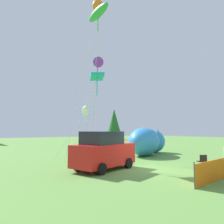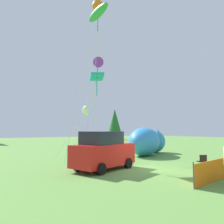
{
  "view_description": "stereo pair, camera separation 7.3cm",
  "coord_description": "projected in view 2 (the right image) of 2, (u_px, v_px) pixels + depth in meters",
  "views": [
    {
      "loc": [
        -9.19,
        -9.92,
        2.35
      ],
      "look_at": [
        0.82,
        4.58,
        3.81
      ],
      "focal_mm": 35.0,
      "sensor_mm": 36.0,
      "label": 1
    },
    {
      "loc": [
        -9.13,
        -9.96,
        2.35
      ],
      "look_at": [
        0.82,
        4.58,
        3.81
      ],
      "focal_mm": 35.0,
      "sensor_mm": 36.0,
      "label": 2
    }
  ],
  "objects": [
    {
      "name": "kite_white_ghost",
      "position": [
        86.0,
        111.0,
        19.24
      ],
      "size": [
        3.53,
        2.77,
        4.55
      ],
      "color": "silver",
      "rests_on": "ground"
    },
    {
      "name": "inflatable_cat",
      "position": [
        147.0,
        142.0,
        20.77
      ],
      "size": [
        6.61,
        4.97,
        2.58
      ],
      "rotation": [
        0.0,
        0.0,
        0.51
      ],
      "color": "#338CD8",
      "rests_on": "ground"
    },
    {
      "name": "parked_car",
      "position": [
        103.0,
        151.0,
        13.01
      ],
      "size": [
        4.51,
        2.98,
        2.27
      ],
      "rotation": [
        0.0,
        0.0,
        0.32
      ],
      "color": "red",
      "rests_on": "ground"
    },
    {
      "name": "folding_chair",
      "position": [
        202.0,
        160.0,
        13.32
      ],
      "size": [
        0.65,
        0.65,
        0.84
      ],
      "rotation": [
        0.0,
        0.0,
        1.04
      ],
      "color": "black",
      "rests_on": "ground"
    },
    {
      "name": "kite_orange_flower",
      "position": [
        98.0,
        7.0,
        16.74
      ],
      "size": [
        2.23,
        2.14,
        12.31
      ],
      "color": "silver",
      "rests_on": "ground"
    },
    {
      "name": "ground_plane",
      "position": [
        144.0,
        169.0,
        13.14
      ],
      "size": [
        120.0,
        120.0,
        0.0
      ],
      "primitive_type": "plane",
      "color": "#609342"
    },
    {
      "name": "horizon_tree_mid",
      "position": [
        115.0,
        121.0,
        53.52
      ],
      "size": [
        3.14,
        3.14,
        7.5
      ],
      "color": "brown",
      "rests_on": "ground"
    },
    {
      "name": "kite_green_fish",
      "position": [
        98.0,
        13.0,
        15.08
      ],
      "size": [
        1.18,
        3.22,
        10.93
      ],
      "color": "silver",
      "rests_on": "ground"
    },
    {
      "name": "kite_purple_delta",
      "position": [
        97.0,
        62.0,
        19.43
      ],
      "size": [
        2.43,
        2.34,
        9.03
      ],
      "color": "silver",
      "rests_on": "ground"
    },
    {
      "name": "kite_teal_diamond",
      "position": [
        97.0,
        78.0,
        14.88
      ],
      "size": [
        1.66,
        1.17,
        6.22
      ],
      "color": "silver",
      "rests_on": "ground"
    }
  ]
}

